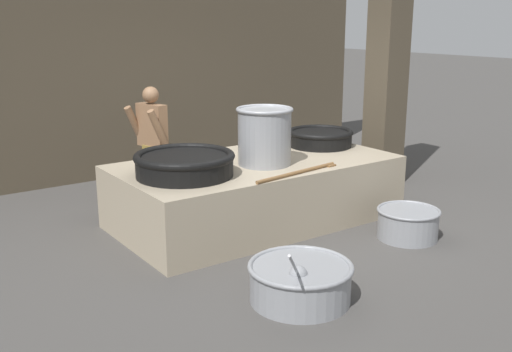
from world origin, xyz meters
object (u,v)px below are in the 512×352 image
object	(u,v)px
giant_wok_near	(185,163)
giant_wok_far	(320,137)
cook	(152,141)
stock_pot	(265,135)
prep_bowl_vegetables	(300,280)
prep_bowl_meat	(408,222)

from	to	relation	value
giant_wok_near	giant_wok_far	bearing A→B (deg)	8.36
giant_wok_far	cook	size ratio (longest dim) A/B	0.56
giant_wok_near	cook	world-z (taller)	cook
stock_pot	cook	size ratio (longest dim) A/B	0.43
giant_wok_near	stock_pot	xyz separation A→B (m)	(1.02, -0.07, 0.20)
prep_bowl_vegetables	prep_bowl_meat	distance (m)	2.03
giant_wok_near	prep_bowl_meat	distance (m)	2.58
prep_bowl_meat	giant_wok_far	bearing A→B (deg)	84.76
giant_wok_far	cook	xyz separation A→B (m)	(-1.87, 1.21, -0.03)
stock_pot	cook	xyz separation A→B (m)	(-0.66, 1.61, -0.26)
cook	prep_bowl_vegetables	size ratio (longest dim) A/B	1.54
cook	prep_bowl_meat	world-z (taller)	cook
stock_pot	prep_bowl_vegetables	world-z (taller)	stock_pot
stock_pot	prep_bowl_meat	world-z (taller)	stock_pot
cook	prep_bowl_meat	size ratio (longest dim) A/B	2.21
prep_bowl_vegetables	prep_bowl_meat	bearing A→B (deg)	14.02
giant_wok_far	stock_pot	size ratio (longest dim) A/B	1.30
giant_wok_near	prep_bowl_vegetables	world-z (taller)	giant_wok_near
giant_wok_far	stock_pot	distance (m)	1.30
giant_wok_far	prep_bowl_vegetables	xyz separation A→B (m)	(-2.13, -2.19, -0.68)
prep_bowl_vegetables	cook	bearing A→B (deg)	85.72
stock_pot	cook	world-z (taller)	cook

